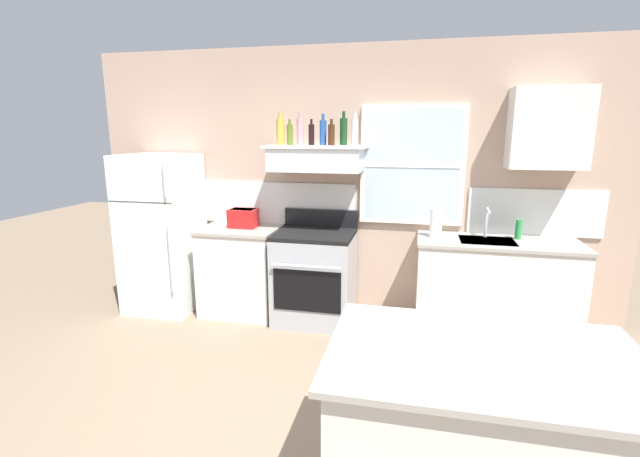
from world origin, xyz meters
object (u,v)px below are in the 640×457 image
(bottle_champagne_gold_foil, at_px, (280,131))
(paper_towel_roll, at_px, (436,223))
(refrigerator, at_px, (162,233))
(bottle_clear_tall, at_px, (355,132))
(bottle_balsamic_dark, at_px, (311,134))
(dish_soap_bottle, at_px, (518,229))
(bottle_rose_pink, at_px, (300,131))
(toaster, at_px, (243,218))
(bottle_dark_green_wine, at_px, (344,131))
(stove_range, at_px, (315,276))
(kitchen_island, at_px, (478,443))
(bottle_blue_liqueur, at_px, (323,132))
(bottle_brown_stout, at_px, (331,134))
(bottle_olive_oil_square, at_px, (290,134))

(bottle_champagne_gold_foil, bearing_deg, paper_towel_roll, -0.81)
(refrigerator, bearing_deg, bottle_clear_tall, 4.42)
(bottle_balsamic_dark, bearing_deg, paper_towel_roll, -2.88)
(dish_soap_bottle, bearing_deg, bottle_rose_pink, -178.00)
(toaster, distance_m, paper_towel_roll, 1.91)
(refrigerator, height_order, toaster, refrigerator)
(refrigerator, distance_m, bottle_dark_green_wine, 2.18)
(stove_range, distance_m, kitchen_island, 2.54)
(stove_range, bearing_deg, kitchen_island, -59.37)
(bottle_dark_green_wine, bearing_deg, bottle_champagne_gold_foil, -171.52)
(bottle_balsamic_dark, relative_size, paper_towel_roll, 0.91)
(bottle_blue_liqueur, bearing_deg, bottle_balsamic_dark, -173.63)
(bottle_brown_stout, xyz_separation_m, dish_soap_bottle, (1.73, 0.09, -0.85))
(dish_soap_bottle, bearing_deg, bottle_blue_liqueur, -179.13)
(stove_range, distance_m, paper_towel_roll, 1.28)
(bottle_balsamic_dark, height_order, paper_towel_roll, bottle_balsamic_dark)
(paper_towel_roll, bearing_deg, bottle_olive_oil_square, 179.88)
(bottle_clear_tall, bearing_deg, kitchen_island, -68.06)
(toaster, bearing_deg, bottle_balsamic_dark, 2.25)
(bottle_brown_stout, bearing_deg, toaster, 178.59)
(bottle_olive_oil_square, distance_m, paper_towel_roll, 1.61)
(bottle_rose_pink, relative_size, bottle_brown_stout, 1.28)
(bottle_blue_liqueur, xyz_separation_m, paper_towel_roll, (1.08, -0.07, -0.82))
(bottle_olive_oil_square, height_order, bottle_rose_pink, bottle_rose_pink)
(bottle_rose_pink, height_order, bottle_dark_green_wine, bottle_dark_green_wine)
(refrigerator, relative_size, paper_towel_roll, 6.10)
(refrigerator, xyz_separation_m, kitchen_island, (2.94, -2.16, -0.37))
(bottle_rose_pink, relative_size, kitchen_island, 0.22)
(dish_soap_bottle, bearing_deg, bottle_brown_stout, -176.99)
(bottle_rose_pink, relative_size, bottle_dark_green_wine, 0.99)
(toaster, xyz_separation_m, bottle_dark_green_wine, (1.02, 0.08, 0.87))
(bottle_blue_liqueur, height_order, bottle_brown_stout, bottle_blue_liqueur)
(bottle_olive_oil_square, bearing_deg, bottle_balsamic_dark, 16.05)
(bottle_rose_pink, bearing_deg, paper_towel_roll, -1.27)
(bottle_champagne_gold_foil, height_order, kitchen_island, bottle_champagne_gold_foil)
(bottle_champagne_gold_foil, distance_m, bottle_blue_liqueur, 0.41)
(bottle_blue_liqueur, height_order, kitchen_island, bottle_blue_liqueur)
(paper_towel_roll, bearing_deg, stove_range, -178.13)
(bottle_clear_tall, bearing_deg, toaster, -176.79)
(refrigerator, xyz_separation_m, dish_soap_bottle, (3.53, 0.16, 0.18))
(toaster, height_order, bottle_balsamic_dark, bottle_balsamic_dark)
(bottle_olive_oil_square, bearing_deg, bottle_dark_green_wine, 12.08)
(bottle_rose_pink, xyz_separation_m, dish_soap_bottle, (2.03, 0.07, -0.88))
(bottle_balsamic_dark, relative_size, dish_soap_bottle, 1.36)
(bottle_olive_oil_square, xyz_separation_m, bottle_blue_liqueur, (0.31, 0.07, 0.02))
(toaster, xyz_separation_m, bottle_balsamic_dark, (0.72, 0.03, 0.84))
(stove_range, relative_size, bottle_dark_green_wine, 3.47)
(bottle_champagne_gold_foil, height_order, bottle_balsamic_dark, bottle_champagne_gold_foil)
(refrigerator, bearing_deg, stove_range, 0.79)
(bottle_blue_liqueur, distance_m, paper_towel_roll, 1.36)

